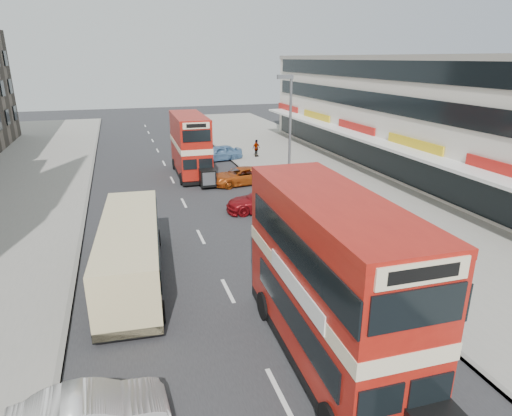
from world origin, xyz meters
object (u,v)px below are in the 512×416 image
object	(u,v)px
street_lamp	(289,130)
bus_main	(330,281)
pedestrian_far	(256,148)
pedestrian_near	(339,206)
car_right_c	(219,153)
bus_second	(190,145)
coach	(131,250)
cyclist	(261,197)
car_right_a	(264,200)
car_left_front	(89,415)
car_right_b	(240,176)

from	to	relation	value
street_lamp	bus_main	distance (m)	15.79
pedestrian_far	pedestrian_near	bearing A→B (deg)	-121.67
street_lamp	car_right_c	world-z (taller)	street_lamp
bus_second	coach	size ratio (longest dim) A/B	0.92
street_lamp	pedestrian_far	distance (m)	14.26
cyclist	pedestrian_far	bearing A→B (deg)	72.43
car_right_c	pedestrian_far	xyz separation A→B (m)	(3.63, 0.08, 0.23)
car_right_a	pedestrian_near	world-z (taller)	pedestrian_near
street_lamp	car_left_front	xyz separation A→B (m)	(-11.57, -16.00, -4.14)
street_lamp	cyclist	bearing A→B (deg)	-177.11
pedestrian_far	cyclist	world-z (taller)	cyclist
street_lamp	car_right_a	distance (m)	4.65
street_lamp	car_right_c	distance (m)	14.16
car_right_c	pedestrian_far	bearing A→B (deg)	83.97
pedestrian_near	car_right_b	bearing A→B (deg)	-78.79
bus_second	car_right_a	size ratio (longest dim) A/B	1.80
coach	street_lamp	bearing A→B (deg)	42.09
car_right_b	pedestrian_far	bearing A→B (deg)	147.65
car_right_b	street_lamp	bearing A→B (deg)	11.36
bus_main	pedestrian_far	distance (m)	29.37
car_right_a	car_right_c	xyz separation A→B (m)	(0.45, 14.52, 0.03)
pedestrian_near	bus_second	bearing A→B (deg)	-72.44
car_right_c	pedestrian_far	world-z (taller)	pedestrian_far
car_right_b	pedestrian_near	xyz separation A→B (m)	(3.28, -9.44, 0.37)
street_lamp	car_right_b	distance (m)	6.90
bus_main	car_right_c	world-z (taller)	bus_main
car_right_b	pedestrian_near	size ratio (longest dim) A/B	2.69
car_right_b	car_right_c	world-z (taller)	car_right_c
bus_second	pedestrian_near	xyz separation A→B (m)	(6.33, -13.27, -1.47)
bus_main	coach	distance (m)	9.18
bus_second	car_right_b	xyz separation A→B (m)	(3.05, -3.83, -1.83)
bus_second	car_right_a	xyz separation A→B (m)	(2.87, -10.09, -1.78)
car_right_c	pedestrian_near	bearing A→B (deg)	2.37
pedestrian_far	coach	bearing A→B (deg)	-149.53
car_left_front	pedestrian_near	xyz separation A→B (m)	(13.08, 11.78, 0.36)
bus_main	bus_second	distance (m)	24.04
coach	pedestrian_near	size ratio (longest dim) A/B	5.48
bus_second	coach	world-z (taller)	bus_second
coach	car_left_front	distance (m)	8.28
car_right_b	car_left_front	bearing A→B (deg)	-32.08
car_right_b	cyclist	distance (m)	5.32
coach	car_right_c	bearing A→B (deg)	72.22
car_right_c	pedestrian_near	size ratio (longest dim) A/B	2.49
street_lamp	car_right_a	size ratio (longest dim) A/B	1.71
pedestrian_near	pedestrian_far	distance (m)	17.79
coach	car_left_front	bearing A→B (deg)	-95.38
car_left_front	car_right_c	xyz separation A→B (m)	(10.08, 29.49, 0.08)
street_lamp	car_right_a	world-z (taller)	street_lamp
pedestrian_far	cyclist	bearing A→B (deg)	-135.97
bus_second	pedestrian_near	distance (m)	14.77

